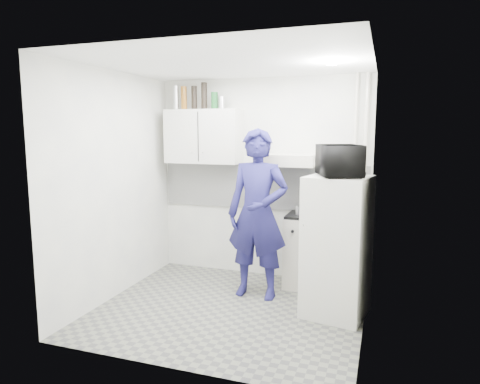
% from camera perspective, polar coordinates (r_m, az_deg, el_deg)
% --- Properties ---
extents(floor, '(2.80, 2.80, 0.00)m').
position_cam_1_polar(floor, '(4.82, -1.44, -15.35)').
color(floor, '#67695A').
rests_on(floor, ground).
extents(ceiling, '(2.80, 2.80, 0.00)m').
position_cam_1_polar(ceiling, '(4.48, -1.56, 16.85)').
color(ceiling, white).
rests_on(ceiling, wall_back).
extents(wall_back, '(2.80, 0.00, 2.80)m').
position_cam_1_polar(wall_back, '(5.65, 2.91, 1.80)').
color(wall_back, white).
rests_on(wall_back, floor).
extents(wall_left, '(0.00, 2.60, 2.60)m').
position_cam_1_polar(wall_left, '(5.12, -16.36, 0.83)').
color(wall_left, white).
rests_on(wall_left, floor).
extents(wall_right, '(0.00, 2.60, 2.60)m').
position_cam_1_polar(wall_right, '(4.20, 16.74, -0.73)').
color(wall_right, white).
rests_on(wall_right, floor).
extents(person, '(0.72, 0.49, 1.95)m').
position_cam_1_polar(person, '(4.92, 2.36, -2.94)').
color(person, '#1B1952').
rests_on(person, floor).
extents(stove, '(0.55, 0.55, 0.88)m').
position_cam_1_polar(stove, '(5.42, 9.14, -7.83)').
color(stove, beige).
rests_on(stove, floor).
extents(fridge, '(0.71, 0.71, 1.47)m').
position_cam_1_polar(fridge, '(4.58, 12.80, -7.10)').
color(fridge, beige).
rests_on(fridge, floor).
extents(stove_top, '(0.53, 0.53, 0.03)m').
position_cam_1_polar(stove_top, '(5.32, 9.25, -3.10)').
color(stove_top, black).
rests_on(stove_top, stove).
extents(saucepan, '(0.19, 0.19, 0.11)m').
position_cam_1_polar(saucepan, '(5.27, 8.46, -2.42)').
color(saucepan, silver).
rests_on(saucepan, stove_top).
extents(microwave, '(0.67, 0.56, 0.32)m').
position_cam_1_polar(microwave, '(4.44, 13.16, 4.10)').
color(microwave, black).
rests_on(microwave, fridge).
extents(bottle_a, '(0.07, 0.07, 0.32)m').
position_cam_1_polar(bottle_a, '(5.89, -8.56, 12.31)').
color(bottle_a, silver).
rests_on(bottle_a, upper_cabinet).
extents(bottle_b, '(0.08, 0.08, 0.31)m').
position_cam_1_polar(bottle_b, '(5.84, -7.50, 12.30)').
color(bottle_b, brown).
rests_on(bottle_b, upper_cabinet).
extents(bottle_c, '(0.07, 0.07, 0.30)m').
position_cam_1_polar(bottle_c, '(5.77, -6.12, 12.37)').
color(bottle_c, black).
rests_on(bottle_c, upper_cabinet).
extents(bottle_d, '(0.08, 0.08, 0.35)m').
position_cam_1_polar(bottle_d, '(5.71, -4.80, 12.63)').
color(bottle_d, black).
rests_on(bottle_d, upper_cabinet).
extents(canister_a, '(0.09, 0.09, 0.22)m').
position_cam_1_polar(canister_a, '(5.65, -3.42, 12.05)').
color(canister_a, '#144C1E').
rests_on(canister_a, upper_cabinet).
extents(canister_b, '(0.08, 0.08, 0.16)m').
position_cam_1_polar(canister_b, '(5.62, -2.49, 11.79)').
color(canister_b, silver).
rests_on(canister_b, upper_cabinet).
extents(upper_cabinet, '(1.00, 0.35, 0.70)m').
position_cam_1_polar(upper_cabinet, '(5.70, -4.87, 7.38)').
color(upper_cabinet, beige).
rests_on(upper_cabinet, wall_back).
extents(range_hood, '(0.60, 0.50, 0.14)m').
position_cam_1_polar(range_hood, '(5.27, 6.90, 4.25)').
color(range_hood, beige).
rests_on(range_hood, wall_back).
extents(backsplash, '(2.74, 0.03, 0.60)m').
position_cam_1_polar(backsplash, '(5.64, 2.86, 0.78)').
color(backsplash, white).
rests_on(backsplash, wall_back).
extents(pipe_a, '(0.05, 0.05, 2.60)m').
position_cam_1_polar(pipe_a, '(5.36, 16.16, 1.15)').
color(pipe_a, beige).
rests_on(pipe_a, floor).
extents(pipe_b, '(0.04, 0.04, 2.60)m').
position_cam_1_polar(pipe_b, '(5.37, 14.88, 1.21)').
color(pipe_b, beige).
rests_on(pipe_b, floor).
extents(ceiling_spot_fixture, '(0.10, 0.10, 0.02)m').
position_cam_1_polar(ceiling_spot_fixture, '(4.43, 12.15, 16.38)').
color(ceiling_spot_fixture, white).
rests_on(ceiling_spot_fixture, ceiling).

